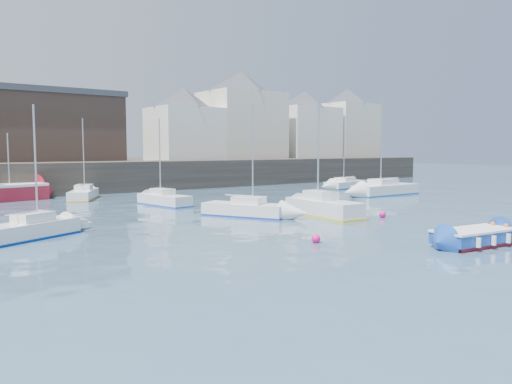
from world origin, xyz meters
TOP-DOWN VIEW (x-y plane):
  - water at (0.00, 0.00)m, footprint 220.00×220.00m
  - quay_wall at (0.00, 35.00)m, footprint 90.00×5.00m
  - land_strip at (0.00, 53.00)m, footprint 90.00×32.00m
  - bldg_east_a at (20.00, 42.00)m, footprint 13.36×13.36m
  - bldg_east_b at (31.00, 41.50)m, footprint 11.88×11.88m
  - bldg_east_c at (40.00, 41.50)m, footprint 11.14×11.14m
  - bldg_east_d at (11.00, 41.50)m, footprint 11.14×11.14m
  - warehouse at (-6.00, 43.00)m, footprint 16.40×10.40m
  - blue_dinghy at (1.58, -2.00)m, footprint 4.16×2.30m
  - sailboat_a at (-13.72, 11.67)m, footprint 5.10×3.56m
  - sailboat_b at (-0.88, 11.95)m, footprint 4.10×5.70m
  - sailboat_c at (3.11, 9.04)m, footprint 2.33×5.94m
  - sailboat_d at (18.05, 16.12)m, footprint 7.08×2.30m
  - sailboat_f at (-2.25, 20.63)m, footprint 2.34×5.22m
  - sailboat_g at (21.19, 23.87)m, footprint 6.27×2.97m
  - sailboat_h at (-5.65, 28.96)m, footprint 4.02×5.52m
  - buoy_near at (-3.52, 2.72)m, footprint 0.42×0.42m
  - buoy_mid at (5.65, 6.37)m, footprint 0.42×0.42m
  - buoy_far at (1.34, 18.96)m, footprint 0.36×0.36m

SIDE VIEW (x-z plane):
  - water at x=0.00m, z-range 0.00..0.00m
  - buoy_near at x=-3.52m, z-range -0.21..0.21m
  - buoy_mid at x=5.65m, z-range -0.21..0.21m
  - buoy_far at x=1.34m, z-range -0.18..0.18m
  - blue_dinghy at x=1.58m, z-range 0.04..0.80m
  - sailboat_g at x=21.19m, z-range -3.38..4.25m
  - sailboat_h at x=-5.65m, z-range -2.99..3.88m
  - sailboat_a at x=-13.72m, z-range -2.74..3.64m
  - sailboat_f at x=-2.25m, z-range -2.82..3.74m
  - sailboat_b at x=-0.88m, z-range -3.08..4.01m
  - sailboat_d at x=18.05m, z-range -3.96..5.06m
  - sailboat_c at x=3.11m, z-range -3.24..4.40m
  - land_strip at x=0.00m, z-range 0.00..2.80m
  - quay_wall at x=0.00m, z-range 0.00..3.00m
  - warehouse at x=-6.00m, z-range 2.82..10.42m
  - bldg_east_d at x=11.00m, z-range 2.89..11.84m
  - bldg_east_b at x=31.00m, z-range 2.89..12.84m
  - bldg_east_c at x=40.00m, z-range 2.90..13.85m
  - bldg_east_a at x=20.00m, z-range 2.91..14.71m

